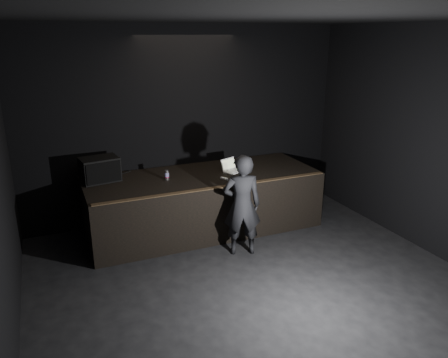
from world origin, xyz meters
name	(u,v)px	position (x,y,z in m)	size (l,w,h in m)	color
ground	(280,312)	(0.00, 0.00, 0.00)	(7.00, 7.00, 0.00)	black
room_walls	(287,157)	(0.00, 0.00, 2.02)	(6.10, 7.10, 3.52)	black
stage_riser	(203,202)	(0.00, 2.73, 0.50)	(4.00, 1.50, 1.00)	black
riser_lip	(218,187)	(0.00, 2.02, 1.01)	(3.92, 0.10, 0.01)	brown
stage_monitor	(100,169)	(-1.67, 3.08, 1.20)	(0.66, 0.52, 0.40)	black
cable	(111,177)	(-1.49, 3.20, 1.01)	(0.02, 0.02, 0.86)	black
laptop	(231,168)	(0.54, 2.73, 1.06)	(0.40, 0.38, 0.22)	white
beer_can	(167,175)	(-0.64, 2.71, 1.08)	(0.07, 0.07, 0.17)	silver
plastic_cup	(225,172)	(0.36, 2.57, 1.05)	(0.08, 0.08, 0.10)	white
wii_remote	(224,178)	(0.25, 2.36, 1.01)	(0.03, 0.15, 0.03)	white
person	(242,205)	(0.23, 1.62, 0.81)	(0.59, 0.39, 1.62)	black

